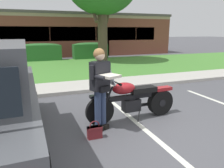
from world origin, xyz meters
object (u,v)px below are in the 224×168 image
(motorcycle, at_px, (135,99))
(rider_person, at_px, (101,83))
(hedge_center_right, at_px, (90,50))
(hedge_center_left, at_px, (41,52))
(brick_building, at_px, (45,34))
(handbag, at_px, (95,131))

(motorcycle, height_order, rider_person, rider_person)
(motorcycle, distance_m, hedge_center_right, 11.80)
(hedge_center_left, bearing_deg, brick_building, 82.50)
(handbag, xyz_separation_m, hedge_center_left, (-0.29, 12.21, 0.51))
(rider_person, relative_size, hedge_center_left, 0.62)
(hedge_center_left, height_order, brick_building, brick_building)
(hedge_center_right, relative_size, brick_building, 0.12)
(handbag, distance_m, brick_building, 18.64)
(brick_building, bearing_deg, motorcycle, -88.04)
(motorcycle, bearing_deg, hedge_center_left, 97.12)
(motorcycle, relative_size, brick_building, 0.10)
(motorcycle, distance_m, hedge_center_left, 11.70)
(rider_person, distance_m, brick_building, 18.22)
(hedge_center_left, distance_m, brick_building, 6.50)
(motorcycle, relative_size, rider_person, 1.32)
(rider_person, xyz_separation_m, hedge_center_left, (-0.53, 11.85, -0.36))
(motorcycle, xyz_separation_m, rider_person, (-0.92, -0.24, 0.52))
(hedge_center_left, bearing_deg, hedge_center_right, 0.00)
(rider_person, relative_size, hedge_center_right, 0.67)
(motorcycle, height_order, hedge_center_left, motorcycle)
(rider_person, distance_m, hedge_center_right, 12.24)
(hedge_center_left, height_order, hedge_center_right, same)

